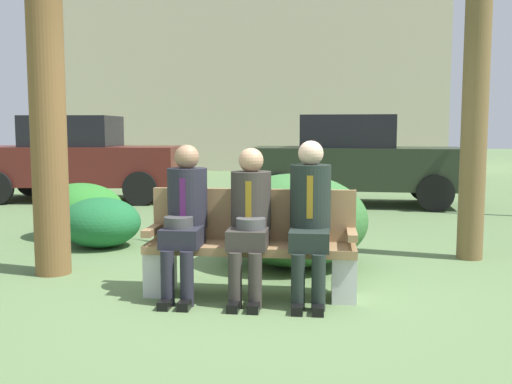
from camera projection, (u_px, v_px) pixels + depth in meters
The scene contains 11 objects.
ground_plane at pixel (266, 297), 4.98m from camera, with size 80.00×80.00×0.00m, color #5D7A4A.
park_bench at pixel (251, 246), 5.04m from camera, with size 1.78×0.44×0.90m.
seated_man_left at pixel (185, 213), 4.94m from camera, with size 0.34×0.72×1.29m.
seated_man_middle at pixel (250, 215), 4.87m from camera, with size 0.34×0.72×1.26m.
seated_man_right at pixel (310, 212), 4.82m from camera, with size 0.34×0.72×1.32m.
shrub_near_bench at pixel (293, 220), 6.10m from camera, with size 1.54×1.41×0.96m, color #356A32.
shrub_mid_lawn at pixel (101, 222), 7.07m from camera, with size 0.96×0.88×0.60m, color #1E6835.
shrub_far_lawn at pixel (80, 210), 7.75m from camera, with size 1.14×1.05×0.71m, color #307F2D.
parked_car_near at pixel (79, 159), 11.71m from camera, with size 4.01×1.97×1.68m.
parked_car_far at pixel (354, 160), 11.07m from camera, with size 3.97×1.86×1.68m.
building_backdrop at pixel (246, 28), 23.20m from camera, with size 15.01×7.92×10.72m.
Camera 1 is at (0.49, -4.84, 1.42)m, focal length 41.25 mm.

